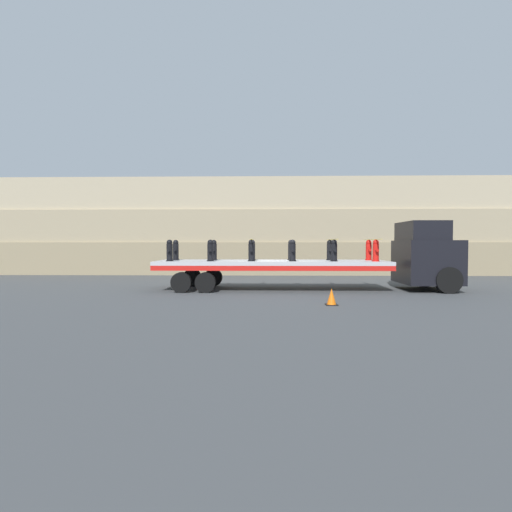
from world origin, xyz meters
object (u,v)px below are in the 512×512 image
at_px(fire_hydrant_black_far_1, 214,250).
at_px(fire_hydrant_black_near_4, 334,251).
at_px(fire_hydrant_red_near_5, 376,251).
at_px(fire_hydrant_black_far_2, 252,250).
at_px(fire_hydrant_black_near_3, 293,251).
at_px(traffic_cone, 332,297).
at_px(flatbed_trailer, 260,266).
at_px(fire_hydrant_black_far_0, 176,250).
at_px(fire_hydrant_black_far_4, 330,250).
at_px(fire_hydrant_red_far_5, 369,250).
at_px(fire_hydrant_black_near_0, 170,251).
at_px(fire_hydrant_black_near_2, 251,251).
at_px(truck_cab, 428,256).
at_px(fire_hydrant_black_near_1, 210,251).
at_px(fire_hydrant_black_far_3, 291,250).

distance_m(fire_hydrant_black_far_1, fire_hydrant_black_near_4, 5.23).
xyz_separation_m(fire_hydrant_black_far_1, fire_hydrant_red_near_5, (6.80, -1.13, 0.00)).
relative_size(fire_hydrant_black_far_1, fire_hydrant_black_far_2, 1.00).
xyz_separation_m(fire_hydrant_black_near_3, traffic_cone, (0.99, -3.74, -1.41)).
distance_m(flatbed_trailer, fire_hydrant_red_near_5, 4.84).
distance_m(fire_hydrant_black_far_0, fire_hydrant_black_near_3, 5.23).
bearing_deg(fire_hydrant_black_far_4, fire_hydrant_black_near_3, -146.35).
bearing_deg(fire_hydrant_black_far_2, fire_hydrant_black_far_1, 180.00).
distance_m(fire_hydrant_black_near_4, fire_hydrant_red_far_5, 2.04).
bearing_deg(fire_hydrant_black_far_1, fire_hydrant_black_near_0, -146.35).
relative_size(fire_hydrant_black_near_0, fire_hydrant_red_far_5, 1.00).
relative_size(fire_hydrant_black_far_2, fire_hydrant_red_far_5, 1.00).
distance_m(fire_hydrant_black_far_2, fire_hydrant_black_far_4, 3.40).
xyz_separation_m(flatbed_trailer, fire_hydrant_black_near_2, (-0.33, -0.57, 0.65)).
height_order(truck_cab, fire_hydrant_black_near_1, truck_cab).
relative_size(truck_cab, fire_hydrant_black_far_1, 3.22).
bearing_deg(fire_hydrant_black_near_2, fire_hydrant_red_near_5, 0.00).
xyz_separation_m(truck_cab, flatbed_trailer, (-7.11, 0.00, -0.42)).
relative_size(fire_hydrant_black_far_3, fire_hydrant_black_far_4, 1.00).
bearing_deg(fire_hydrant_black_far_0, fire_hydrant_black_near_1, -33.65).
height_order(fire_hydrant_black_far_1, fire_hydrant_black_near_2, same).
relative_size(truck_cab, fire_hydrant_red_near_5, 3.22).
height_order(fire_hydrant_black_near_1, fire_hydrant_red_near_5, same).
bearing_deg(fire_hydrant_black_far_4, fire_hydrant_black_near_2, -161.59).
bearing_deg(traffic_cone, fire_hydrant_red_far_5, 63.69).
relative_size(fire_hydrant_black_near_4, fire_hydrant_red_far_5, 1.00).
relative_size(truck_cab, fire_hydrant_black_far_0, 3.22).
distance_m(fire_hydrant_black_far_1, fire_hydrant_black_far_3, 3.40).
bearing_deg(fire_hydrant_red_near_5, fire_hydrant_black_near_2, 180.00).
xyz_separation_m(fire_hydrant_black_near_0, fire_hydrant_black_far_1, (1.70, 1.13, 0.00)).
distance_m(fire_hydrant_black_far_0, fire_hydrant_red_near_5, 8.58).
xyz_separation_m(fire_hydrant_black_near_1, fire_hydrant_red_far_5, (6.80, 1.13, 0.00)).
height_order(truck_cab, fire_hydrant_black_far_3, truck_cab).
bearing_deg(fire_hydrant_red_far_5, flatbed_trailer, -173.23).
height_order(truck_cab, fire_hydrant_black_near_2, truck_cab).
relative_size(fire_hydrant_black_far_0, fire_hydrant_red_far_5, 1.00).
relative_size(fire_hydrant_black_near_1, fire_hydrant_black_near_2, 1.00).
xyz_separation_m(fire_hydrant_black_near_0, fire_hydrant_black_far_0, (0.00, 1.13, 0.00)).
bearing_deg(fire_hydrant_black_near_3, truck_cab, 5.63).
xyz_separation_m(fire_hydrant_black_far_2, fire_hydrant_black_far_3, (1.70, 0.00, 0.00)).
height_order(fire_hydrant_black_far_0, fire_hydrant_black_near_2, same).
distance_m(fire_hydrant_black_near_1, fire_hydrant_black_far_2, 2.04).
bearing_deg(flatbed_trailer, fire_hydrant_black_far_0, 171.38).
distance_m(flatbed_trailer, fire_hydrant_black_near_3, 1.61).
relative_size(fire_hydrant_black_near_1, fire_hydrant_black_near_4, 1.00).
xyz_separation_m(fire_hydrant_black_near_0, fire_hydrant_black_near_3, (5.10, 0.00, 0.00)).
distance_m(fire_hydrant_black_near_0, fire_hydrant_black_far_2, 3.58).
bearing_deg(fire_hydrant_black_near_3, fire_hydrant_black_far_3, 90.00).
bearing_deg(fire_hydrant_black_far_1, fire_hydrant_black_far_0, 180.00).
bearing_deg(fire_hydrant_black_near_3, fire_hydrant_black_near_4, 0.00).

